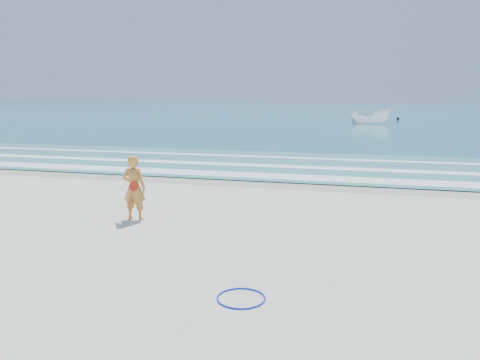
# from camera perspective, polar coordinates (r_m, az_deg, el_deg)

# --- Properties ---
(ground) EXTENTS (400.00, 400.00, 0.00)m
(ground) POSITION_cam_1_polar(r_m,az_deg,el_deg) (10.85, -7.26, -8.82)
(ground) COLOR silver
(ground) RESTS_ON ground
(wet_sand) EXTENTS (400.00, 2.40, 0.00)m
(wet_sand) POSITION_cam_1_polar(r_m,az_deg,el_deg) (19.21, 2.86, -0.29)
(wet_sand) COLOR #B2A893
(wet_sand) RESTS_ON ground
(ocean) EXTENTS (400.00, 190.00, 0.04)m
(ocean) POSITION_cam_1_polar(r_m,az_deg,el_deg) (114.59, 13.07, 8.34)
(ocean) COLOR #19727F
(ocean) RESTS_ON ground
(shallow) EXTENTS (400.00, 10.00, 0.01)m
(shallow) POSITION_cam_1_polar(r_m,az_deg,el_deg) (24.05, 5.35, 1.94)
(shallow) COLOR #59B7AD
(shallow) RESTS_ON ocean
(foam_near) EXTENTS (400.00, 1.40, 0.01)m
(foam_near) POSITION_cam_1_polar(r_m,az_deg,el_deg) (20.46, 3.62, 0.50)
(foam_near) COLOR white
(foam_near) RESTS_ON shallow
(foam_mid) EXTENTS (400.00, 0.90, 0.01)m
(foam_mid) POSITION_cam_1_polar(r_m,az_deg,el_deg) (23.27, 5.03, 1.69)
(foam_mid) COLOR white
(foam_mid) RESTS_ON shallow
(foam_far) EXTENTS (400.00, 0.60, 0.01)m
(foam_far) POSITION_cam_1_polar(r_m,az_deg,el_deg) (26.50, 6.26, 2.72)
(foam_far) COLOR white
(foam_far) RESTS_ON shallow
(hoop) EXTENTS (0.96, 0.96, 0.03)m
(hoop) POSITION_cam_1_polar(r_m,az_deg,el_deg) (8.50, 0.13, -14.20)
(hoop) COLOR #0B20D3
(hoop) RESTS_ON ground
(boat) EXTENTS (5.31, 2.76, 1.95)m
(boat) POSITION_cam_1_polar(r_m,az_deg,el_deg) (59.44, 15.60, 7.55)
(boat) COLOR white
(boat) RESTS_ON ocean
(buoy) EXTENTS (0.41, 0.41, 0.41)m
(buoy) POSITION_cam_1_polar(r_m,az_deg,el_deg) (69.80, 18.69, 7.12)
(buoy) COLOR black
(buoy) RESTS_ON ocean
(woman) EXTENTS (0.69, 0.46, 1.87)m
(woman) POSITION_cam_1_polar(r_m,az_deg,el_deg) (13.66, -12.78, -0.93)
(woman) COLOR orange
(woman) RESTS_ON ground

